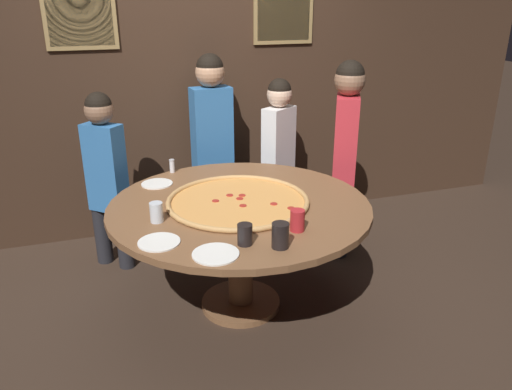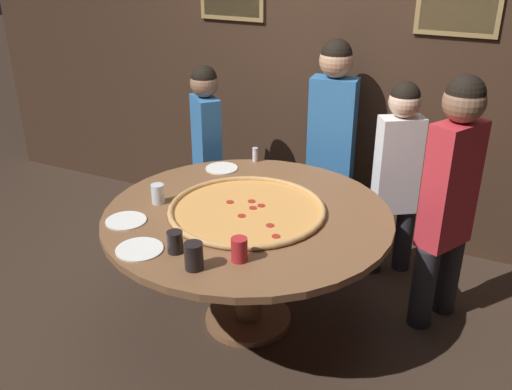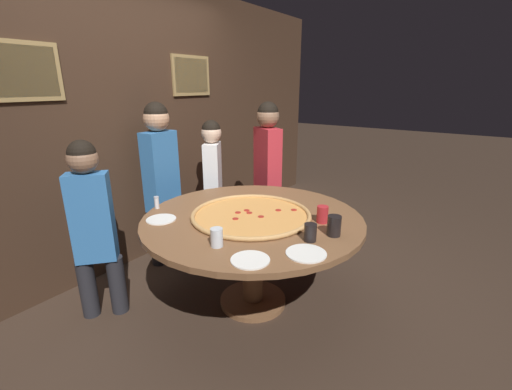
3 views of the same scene
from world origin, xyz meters
name	(u,v)px [view 1 (image 1 of 3)]	position (x,y,z in m)	size (l,w,h in m)	color
ground_plane	(241,305)	(0.00, 0.00, 0.00)	(24.00, 24.00, 0.00)	#38281E
back_wall	(190,77)	(0.00, 1.41, 1.30)	(6.40, 0.08, 2.60)	#3D281C
dining_table	(240,222)	(0.00, 0.00, 0.61)	(1.61, 1.61, 0.74)	brown
giant_pizza	(238,201)	(-0.01, 0.01, 0.75)	(0.88, 0.88, 0.03)	#E0994C
drink_cup_front_edge	(245,234)	(-0.13, -0.53, 0.80)	(0.08, 0.08, 0.11)	black
drink_cup_near_right	(156,212)	(-0.52, -0.11, 0.80)	(0.08, 0.08, 0.11)	silver
drink_cup_far_left	(297,220)	(0.19, -0.47, 0.80)	(0.08, 0.08, 0.12)	#B22328
drink_cup_centre_back	(280,235)	(0.03, -0.62, 0.81)	(0.09, 0.09, 0.13)	black
white_plate_far_back	(216,254)	(-0.30, -0.59, 0.74)	(0.24, 0.24, 0.01)	white
white_plate_right_side	(159,242)	(-0.55, -0.38, 0.74)	(0.22, 0.22, 0.01)	white
white_plate_beside_cup	(157,184)	(-0.44, 0.49, 0.74)	(0.21, 0.21, 0.01)	white
condiment_shaker	(172,166)	(-0.29, 0.71, 0.79)	(0.04, 0.04, 0.10)	silver
diner_far_left	(106,172)	(-0.75, 0.84, 0.75)	(0.33, 0.31, 1.32)	#232328
diner_centre_back	(212,137)	(0.10, 1.12, 0.86)	(0.39, 0.23, 1.52)	#232328
diner_side_left	(345,148)	(1.00, 0.53, 0.85)	(0.30, 0.39, 1.51)	#232328
diner_far_right	(278,150)	(0.62, 0.95, 0.76)	(0.34, 0.28, 1.33)	#232328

